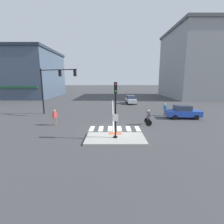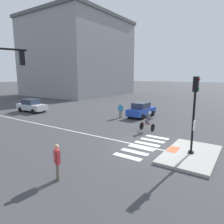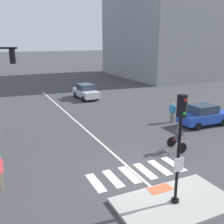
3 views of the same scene
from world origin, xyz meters
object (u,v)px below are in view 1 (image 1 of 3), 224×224
(pedestrian_waiting_far_side, at_px, (164,108))
(car_silver_eastbound_distant, at_px, (130,100))
(car_blue_cross_right, at_px, (182,112))
(traffic_light_mast, at_px, (52,82))
(pedestrian_at_curb_left, at_px, (54,116))
(cyclist, at_px, (148,117))
(signal_pole, at_px, (115,105))

(pedestrian_waiting_far_side, bearing_deg, car_silver_eastbound_distant, 105.94)
(car_blue_cross_right, bearing_deg, pedestrian_waiting_far_side, 136.21)
(car_blue_cross_right, bearing_deg, traffic_light_mast, 172.49)
(pedestrian_at_curb_left, height_order, pedestrian_waiting_far_side, same)
(car_blue_cross_right, relative_size, pedestrian_at_curb_left, 2.48)
(traffic_light_mast, bearing_deg, car_blue_cross_right, -7.51)
(cyclist, xyz_separation_m, pedestrian_waiting_far_side, (3.26, 4.75, 0.11))
(cyclist, xyz_separation_m, pedestrian_at_curb_left, (-9.86, -0.15, 0.11))
(car_silver_eastbound_distant, height_order, cyclist, cyclist)
(signal_pole, distance_m, pedestrian_at_curb_left, 7.78)
(signal_pole, relative_size, car_blue_cross_right, 1.06)
(traffic_light_mast, xyz_separation_m, pedestrian_at_curb_left, (1.94, -5.44, -3.43))
(traffic_light_mast, distance_m, car_blue_cross_right, 17.32)
(pedestrian_at_curb_left, bearing_deg, car_blue_cross_right, 12.25)
(traffic_light_mast, relative_size, cyclist, 3.74)
(pedestrian_waiting_far_side, bearing_deg, cyclist, -124.48)
(pedestrian_waiting_far_side, bearing_deg, pedestrian_at_curb_left, -159.53)
(pedestrian_at_curb_left, bearing_deg, cyclist, 0.87)
(signal_pole, distance_m, car_silver_eastbound_distant, 20.95)
(car_silver_eastbound_distant, height_order, pedestrian_at_curb_left, pedestrian_at_curb_left)
(signal_pole, height_order, pedestrian_at_curb_left, signal_pole)
(pedestrian_at_curb_left, relative_size, pedestrian_waiting_far_side, 1.00)
(car_silver_eastbound_distant, distance_m, pedestrian_waiting_far_side, 11.89)
(car_silver_eastbound_distant, xyz_separation_m, car_blue_cross_right, (5.01, -13.11, 0.00))
(pedestrian_waiting_far_side, bearing_deg, car_blue_cross_right, -43.79)
(signal_pole, bearing_deg, pedestrian_at_curb_left, 146.16)
(signal_pole, relative_size, pedestrian_waiting_far_side, 2.64)
(cyclist, distance_m, pedestrian_at_curb_left, 9.86)
(traffic_light_mast, distance_m, pedestrian_at_curb_left, 6.72)
(car_silver_eastbound_distant, height_order, car_blue_cross_right, same)
(signal_pole, xyz_separation_m, pedestrian_at_curb_left, (-6.28, 4.21, -1.82))
(traffic_light_mast, xyz_separation_m, pedestrian_waiting_far_side, (15.06, -0.54, -3.43))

